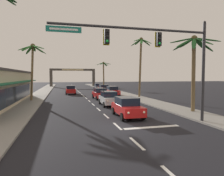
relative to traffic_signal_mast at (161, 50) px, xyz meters
The scene contains 17 objects.
ground_plane 6.11m from the traffic_signal_mast, behind, with size 220.00×220.00×0.00m, color black.
sidewalk_right 21.45m from the traffic_signal_mast, 76.67° to the left, with size 3.20×110.00×0.14m, color gray.
sidewalk_left 23.53m from the traffic_signal_mast, 118.09° to the left, with size 3.20×110.00×0.14m, color gray.
lane_markings 22.07m from the traffic_signal_mast, 96.99° to the left, with size 4.28×89.57×0.01m.
traffic_signal_mast is the anchor object (origin of this frame).
sedan_lead_at_stop_bar 5.74m from the traffic_signal_mast, 111.35° to the left, with size 1.98×4.46×1.68m.
sedan_third_in_queue 11.26m from the traffic_signal_mast, 97.24° to the left, with size 1.99×4.47×1.68m.
sedan_fifth_in_queue 17.73m from the traffic_signal_mast, 93.46° to the left, with size 2.08×4.50×1.68m.
sedan_oncoming_far 27.70m from the traffic_signal_mast, 100.67° to the left, with size 1.99×4.47×1.68m.
sedan_parked_nearest_kerb 37.22m from the traffic_signal_mast, 86.50° to the left, with size 2.04×4.49×1.68m.
sedan_parked_mid_kerb 29.62m from the traffic_signal_mast, 85.97° to the left, with size 2.06×4.49×1.68m.
sedan_parked_far_kerb 22.49m from the traffic_signal_mast, 84.46° to the left, with size 1.97×4.46×1.68m.
palm_left_second 19.85m from the traffic_signal_mast, 122.26° to the left, with size 3.74×4.01×7.98m.
palm_right_nearest 6.53m from the traffic_signal_mast, 34.76° to the left, with size 4.41×4.51×7.32m.
palm_right_second 18.57m from the traffic_signal_mast, 71.89° to the left, with size 3.54×3.60×9.75m.
palm_right_farthest 45.50m from the traffic_signal_mast, 83.24° to the left, with size 4.51×3.99×7.81m.
town_gateway_arch 56.75m from the traffic_signal_mast, 93.04° to the left, with size 15.24×0.90×6.11m.
Camera 1 is at (-3.71, -12.84, 3.46)m, focal length 31.79 mm.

